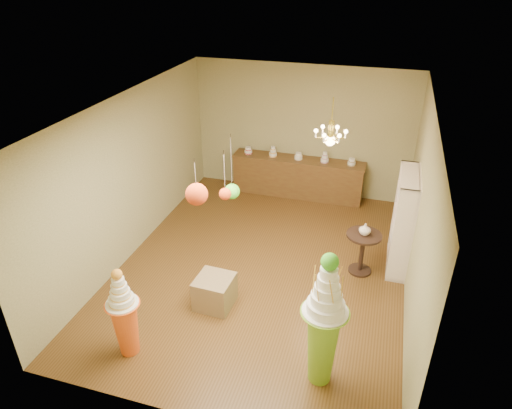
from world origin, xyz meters
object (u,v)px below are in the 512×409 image
(pedestal_orange, at_px, (125,320))
(sideboard, at_px, (297,177))
(pedestal_green, at_px, (323,331))
(round_table, at_px, (362,248))

(pedestal_orange, height_order, sideboard, pedestal_orange)
(pedestal_green, distance_m, sideboard, 5.37)
(pedestal_green, relative_size, round_table, 2.57)
(round_table, bearing_deg, pedestal_orange, -136.34)
(pedestal_green, height_order, pedestal_orange, pedestal_green)
(sideboard, bearing_deg, pedestal_green, -74.72)
(round_table, bearing_deg, pedestal_green, -96.77)
(pedestal_orange, bearing_deg, pedestal_green, 6.36)
(sideboard, xyz_separation_m, round_table, (1.72, -2.61, 0.03))
(pedestal_orange, height_order, round_table, pedestal_orange)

